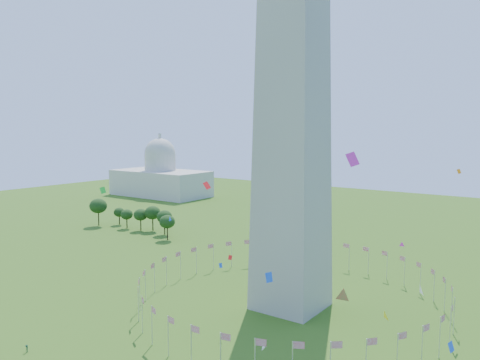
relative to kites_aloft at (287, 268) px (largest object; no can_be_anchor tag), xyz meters
name	(u,v)px	position (x,y,z in m)	size (l,w,h in m)	color
flag_ring	(291,290)	(-14.72, 27.70, -15.64)	(80.24, 80.24, 9.00)	silver
capitol_building	(160,164)	(-194.72, 157.70, 2.86)	(70.00, 35.00, 46.00)	beige
kites_aloft	(287,268)	(0.00, 0.00, 0.00)	(96.72, 67.31, 41.08)	yellow
tree_line_west	(135,219)	(-121.24, 68.03, -14.57)	(56.02, 15.86, 13.22)	#254C19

